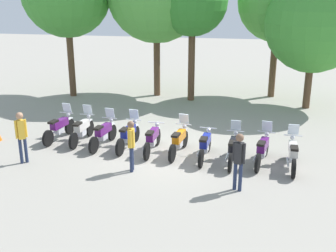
{
  "coord_description": "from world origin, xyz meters",
  "views": [
    {
      "loc": [
        3.01,
        -13.97,
        5.68
      ],
      "look_at": [
        0.0,
        0.5,
        0.9
      ],
      "focal_mm": 44.55,
      "sensor_mm": 36.0,
      "label": 1
    }
  ],
  "objects_px": {
    "motorcycle_5": "(179,140)",
    "motorcycle_7": "(233,148)",
    "tree_2": "(193,1)",
    "tree_3": "(278,2)",
    "person_1": "(21,133)",
    "motorcycle_6": "(205,145)",
    "motorcycle_1": "(82,129)",
    "motorcycle_2": "(103,133)",
    "person_2": "(131,142)",
    "motorcycle_9": "(293,154)",
    "motorcycle_3": "(128,135)",
    "motorcycle_4": "(152,139)",
    "tree_4": "(314,23)",
    "motorcycle_0": "(60,127)",
    "motorcycle_8": "(263,149)",
    "person_0": "(239,157)"
  },
  "relations": [
    {
      "from": "motorcycle_5",
      "to": "motorcycle_7",
      "type": "height_order",
      "value": "same"
    },
    {
      "from": "tree_2",
      "to": "tree_3",
      "type": "xyz_separation_m",
      "value": [
        4.33,
        1.68,
        -0.05
      ]
    },
    {
      "from": "person_1",
      "to": "motorcycle_6",
      "type": "bearing_deg",
      "value": -117.45
    },
    {
      "from": "motorcycle_1",
      "to": "motorcycle_2",
      "type": "relative_size",
      "value": 1.0
    },
    {
      "from": "motorcycle_6",
      "to": "tree_2",
      "type": "distance_m",
      "value": 9.68
    },
    {
      "from": "motorcycle_7",
      "to": "person_2",
      "type": "xyz_separation_m",
      "value": [
        -3.23,
        -1.41,
        0.5
      ]
    },
    {
      "from": "motorcycle_9",
      "to": "motorcycle_3",
      "type": "bearing_deg",
      "value": 84.41
    },
    {
      "from": "tree_2",
      "to": "tree_3",
      "type": "bearing_deg",
      "value": 21.23
    },
    {
      "from": "tree_2",
      "to": "tree_3",
      "type": "distance_m",
      "value": 4.65
    },
    {
      "from": "motorcycle_4",
      "to": "motorcycle_2",
      "type": "bearing_deg",
      "value": 85.18
    },
    {
      "from": "motorcycle_7",
      "to": "motorcycle_4",
      "type": "bearing_deg",
      "value": 84.82
    },
    {
      "from": "motorcycle_2",
      "to": "tree_4",
      "type": "bearing_deg",
      "value": -41.46
    },
    {
      "from": "motorcycle_0",
      "to": "motorcycle_7",
      "type": "relative_size",
      "value": 1.0
    },
    {
      "from": "motorcycle_9",
      "to": "motorcycle_8",
      "type": "bearing_deg",
      "value": 78.78
    },
    {
      "from": "person_2",
      "to": "tree_2",
      "type": "bearing_deg",
      "value": -99.75
    },
    {
      "from": "motorcycle_2",
      "to": "person_2",
      "type": "relative_size",
      "value": 1.26
    },
    {
      "from": "motorcycle_7",
      "to": "person_1",
      "type": "xyz_separation_m",
      "value": [
        -7.09,
        -1.51,
        0.57
      ]
    },
    {
      "from": "person_0",
      "to": "person_2",
      "type": "distance_m",
      "value": 3.56
    },
    {
      "from": "motorcycle_2",
      "to": "motorcycle_7",
      "type": "relative_size",
      "value": 1.0
    },
    {
      "from": "motorcycle_9",
      "to": "motorcycle_4",
      "type": "bearing_deg",
      "value": 85.41
    },
    {
      "from": "motorcycle_7",
      "to": "tree_4",
      "type": "height_order",
      "value": "tree_4"
    },
    {
      "from": "person_1",
      "to": "motorcycle_7",
      "type": "bearing_deg",
      "value": -120.67
    },
    {
      "from": "motorcycle_0",
      "to": "person_1",
      "type": "height_order",
      "value": "person_1"
    },
    {
      "from": "person_0",
      "to": "motorcycle_4",
      "type": "bearing_deg",
      "value": -107.17
    },
    {
      "from": "motorcycle_5",
      "to": "motorcycle_1",
      "type": "bearing_deg",
      "value": 89.49
    },
    {
      "from": "motorcycle_1",
      "to": "motorcycle_4",
      "type": "relative_size",
      "value": 1.0
    },
    {
      "from": "motorcycle_4",
      "to": "person_2",
      "type": "bearing_deg",
      "value": 172.99
    },
    {
      "from": "tree_4",
      "to": "motorcycle_4",
      "type": "bearing_deg",
      "value": -129.45
    },
    {
      "from": "motorcycle_6",
      "to": "tree_2",
      "type": "height_order",
      "value": "tree_2"
    },
    {
      "from": "motorcycle_7",
      "to": "tree_4",
      "type": "relative_size",
      "value": 0.33
    },
    {
      "from": "motorcycle_6",
      "to": "motorcycle_3",
      "type": "bearing_deg",
      "value": 83.98
    },
    {
      "from": "motorcycle_7",
      "to": "motorcycle_6",
      "type": "bearing_deg",
      "value": 84.17
    },
    {
      "from": "motorcycle_1",
      "to": "tree_4",
      "type": "distance_m",
      "value": 12.19
    },
    {
      "from": "motorcycle_0",
      "to": "motorcycle_3",
      "type": "distance_m",
      "value": 2.99
    },
    {
      "from": "motorcycle_9",
      "to": "person_0",
      "type": "distance_m",
      "value": 2.74
    },
    {
      "from": "motorcycle_0",
      "to": "motorcycle_4",
      "type": "bearing_deg",
      "value": -90.57
    },
    {
      "from": "motorcycle_8",
      "to": "motorcycle_9",
      "type": "height_order",
      "value": "same"
    },
    {
      "from": "motorcycle_2",
      "to": "tree_2",
      "type": "distance_m",
      "value": 9.37
    },
    {
      "from": "motorcycle_1",
      "to": "motorcycle_0",
      "type": "bearing_deg",
      "value": 87.44
    },
    {
      "from": "motorcycle_0",
      "to": "motorcycle_8",
      "type": "xyz_separation_m",
      "value": [
        7.93,
        -0.83,
        0.0
      ]
    },
    {
      "from": "motorcycle_8",
      "to": "motorcycle_4",
      "type": "bearing_deg",
      "value": 96.68
    },
    {
      "from": "motorcycle_3",
      "to": "motorcycle_6",
      "type": "height_order",
      "value": "motorcycle_3"
    },
    {
      "from": "motorcycle_0",
      "to": "tree_2",
      "type": "xyz_separation_m",
      "value": [
        4.17,
        7.45,
        4.7
      ]
    },
    {
      "from": "person_2",
      "to": "tree_2",
      "type": "relative_size",
      "value": 0.24
    },
    {
      "from": "person_0",
      "to": "person_1",
      "type": "distance_m",
      "value": 7.38
    },
    {
      "from": "motorcycle_6",
      "to": "person_2",
      "type": "xyz_separation_m",
      "value": [
        -2.24,
        -1.56,
        0.51
      ]
    },
    {
      "from": "motorcycle_6",
      "to": "motorcycle_8",
      "type": "distance_m",
      "value": 1.99
    },
    {
      "from": "motorcycle_6",
      "to": "motorcycle_7",
      "type": "bearing_deg",
      "value": -95.69
    },
    {
      "from": "motorcycle_5",
      "to": "person_1",
      "type": "bearing_deg",
      "value": 117.22
    },
    {
      "from": "motorcycle_9",
      "to": "person_1",
      "type": "relative_size",
      "value": 1.2
    }
  ]
}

